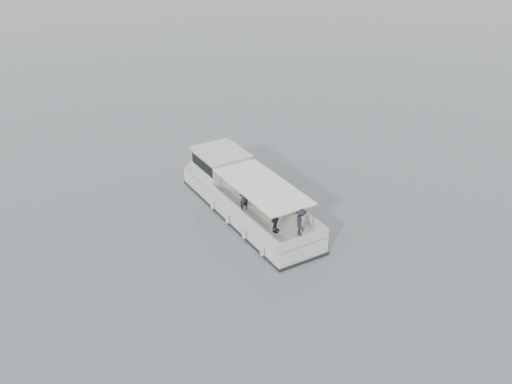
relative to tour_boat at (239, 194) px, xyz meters
The scene contains 2 objects.
ground 5.31m from the tour_boat, 135.21° to the right, with size 1400.00×1400.00×0.00m, color slate.
tour_boat is the anchor object (origin of this frame).
Camera 1 is at (20.75, -19.07, 16.14)m, focal length 40.00 mm.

